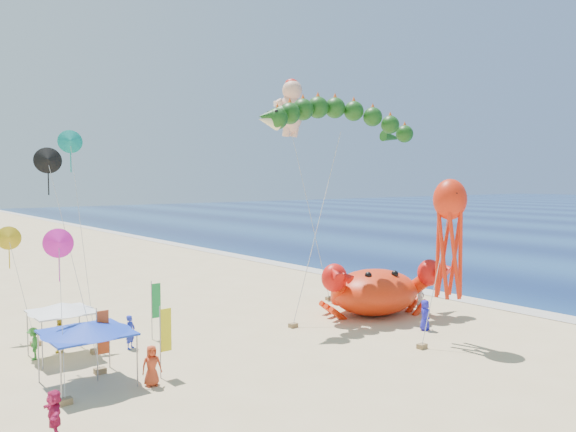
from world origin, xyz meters
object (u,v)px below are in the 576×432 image
object	(u,v)px
canopy_blue	(87,328)
dragon_kite	(339,123)
canopy_white	(61,308)
crab_inflatable	(376,290)
cherub_kite	(291,107)
octopus_kite	(449,229)

from	to	relation	value
canopy_blue	dragon_kite	bearing A→B (deg)	9.36
canopy_white	crab_inflatable	bearing A→B (deg)	-11.38
crab_inflatable	dragon_kite	world-z (taller)	dragon_kite
canopy_white	cherub_kite	bearing A→B (deg)	18.07
dragon_kite	octopus_kite	distance (m)	10.76
cherub_kite	canopy_blue	world-z (taller)	cherub_kite
crab_inflatable	canopy_blue	world-z (taller)	crab_inflatable
canopy_white	dragon_kite	bearing A→B (deg)	-5.46
canopy_blue	cherub_kite	bearing A→B (deg)	28.63
cherub_kite	octopus_kite	distance (m)	19.00
crab_inflatable	cherub_kite	bearing A→B (deg)	83.14
cherub_kite	canopy_blue	size ratio (longest dim) A/B	4.51
canopy_blue	crab_inflatable	bearing A→B (deg)	2.39
canopy_blue	canopy_white	size ratio (longest dim) A/B	1.21
crab_inflatable	dragon_kite	bearing A→B (deg)	123.57
crab_inflatable	cherub_kite	distance (m)	16.43
cherub_kite	canopy_blue	distance (m)	25.82
octopus_kite	cherub_kite	bearing A→B (deg)	80.22
dragon_kite	canopy_white	xyz separation A→B (m)	(-17.14, 1.64, -9.91)
canopy_white	octopus_kite	bearing A→B (deg)	-31.64
dragon_kite	canopy_blue	xyz separation A→B (m)	(-17.46, -2.88, -9.90)
crab_inflatable	dragon_kite	distance (m)	11.05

